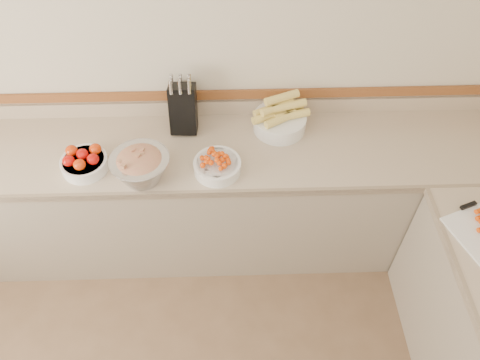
{
  "coord_description": "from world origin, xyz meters",
  "views": [
    {
      "loc": [
        0.3,
        -0.24,
        2.82
      ],
      "look_at": [
        0.35,
        1.35,
        1.0
      ],
      "focal_mm": 35.0,
      "sensor_mm": 36.0,
      "label": 1
    }
  ],
  "objects_px": {
    "cherry_tomato_bowl": "(217,165)",
    "rhubarb_bowl": "(141,166)",
    "knife_block": "(183,108)",
    "corn_bowl": "(280,119)",
    "tomato_bowl": "(84,162)"
  },
  "relations": [
    {
      "from": "cherry_tomato_bowl",
      "to": "rhubarb_bowl",
      "type": "xyz_separation_m",
      "value": [
        -0.41,
        -0.04,
        0.05
      ]
    },
    {
      "from": "knife_block",
      "to": "corn_bowl",
      "type": "distance_m",
      "value": 0.57
    },
    {
      "from": "tomato_bowl",
      "to": "rhubarb_bowl",
      "type": "bearing_deg",
      "value": -13.83
    },
    {
      "from": "corn_bowl",
      "to": "tomato_bowl",
      "type": "bearing_deg",
      "value": -164.97
    },
    {
      "from": "knife_block",
      "to": "corn_bowl",
      "type": "xyz_separation_m",
      "value": [
        0.57,
        -0.02,
        -0.08
      ]
    },
    {
      "from": "rhubarb_bowl",
      "to": "corn_bowl",
      "type": "bearing_deg",
      "value": 25.83
    },
    {
      "from": "cherry_tomato_bowl",
      "to": "corn_bowl",
      "type": "relative_size",
      "value": 0.75
    },
    {
      "from": "tomato_bowl",
      "to": "cherry_tomato_bowl",
      "type": "xyz_separation_m",
      "value": [
        0.73,
        -0.04,
        -0.01
      ]
    },
    {
      "from": "knife_block",
      "to": "rhubarb_bowl",
      "type": "bearing_deg",
      "value": -117.77
    },
    {
      "from": "knife_block",
      "to": "corn_bowl",
      "type": "height_order",
      "value": "knife_block"
    },
    {
      "from": "knife_block",
      "to": "corn_bowl",
      "type": "bearing_deg",
      "value": -2.46
    },
    {
      "from": "knife_block",
      "to": "tomato_bowl",
      "type": "height_order",
      "value": "knife_block"
    },
    {
      "from": "rhubarb_bowl",
      "to": "cherry_tomato_bowl",
      "type": "bearing_deg",
      "value": 5.83
    },
    {
      "from": "tomato_bowl",
      "to": "corn_bowl",
      "type": "bearing_deg",
      "value": 15.03
    },
    {
      "from": "corn_bowl",
      "to": "knife_block",
      "type": "bearing_deg",
      "value": 177.54
    }
  ]
}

